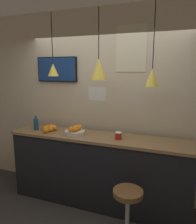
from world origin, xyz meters
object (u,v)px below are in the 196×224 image
at_px(mounted_tv, 57,69).
at_px(spread_jar, 118,136).
at_px(fruit_bowl, 75,131).
at_px(juice_bottle, 36,124).
at_px(bar_stool, 128,206).

bearing_deg(mounted_tv, spread_jar, -17.90).
height_order(fruit_bowl, mounted_tv, mounted_tv).
bearing_deg(mounted_tv, fruit_bowl, -37.09).
bearing_deg(fruit_bowl, spread_jar, 0.25).
relative_size(fruit_bowl, juice_bottle, 1.33).
bearing_deg(spread_jar, mounted_tv, 162.10).
distance_m(bar_stool, juice_bottle, 1.84).
bearing_deg(juice_bottle, spread_jar, 0.00).
height_order(bar_stool, fruit_bowl, fruit_bowl).
xyz_separation_m(fruit_bowl, spread_jar, (0.66, 0.00, 0.00)).
bearing_deg(bar_stool, spread_jar, 117.38).
relative_size(bar_stool, fruit_bowl, 2.11).
xyz_separation_m(fruit_bowl, mounted_tv, (-0.50, 0.38, 0.89)).
bearing_deg(mounted_tv, juice_bottle, -116.86).
relative_size(bar_stool, spread_jar, 6.39).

